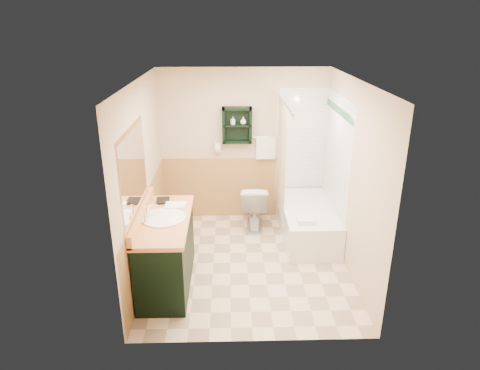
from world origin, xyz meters
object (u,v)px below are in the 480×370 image
vanity_book (156,193)px  soap_bottle_a (233,123)px  bathtub (307,222)px  hair_dryer (218,147)px  vanity (166,252)px  wall_shelf (237,125)px  toilet (254,206)px  soap_bottle_b (243,121)px

vanity_book → soap_bottle_a: 1.78m
bathtub → soap_bottle_a: bearing=146.9°
soap_bottle_a → bathtub: bearing=-33.1°
hair_dryer → vanity: size_ratio=0.17×
hair_dryer → soap_bottle_a: (0.24, -0.03, 0.39)m
wall_shelf → bathtub: 1.81m
hair_dryer → bathtub: hair_dryer is taller
toilet → soap_bottle_b: soap_bottle_b is taller
bathtub → vanity_book: (-2.08, -0.64, 0.75)m
vanity → bathtub: size_ratio=0.93×
soap_bottle_b → hair_dryer: bearing=175.7°
wall_shelf → vanity: wall_shelf is taller
hair_dryer → soap_bottle_a: soap_bottle_a is taller
bathtub → toilet: bearing=154.5°
hair_dryer → soap_bottle_a: bearing=-7.2°
toilet → vanity_book: (-1.31, -1.00, 0.64)m
wall_shelf → bathtub: wall_shelf is taller
soap_bottle_b → vanity: bearing=-118.3°
wall_shelf → vanity_book: (-1.06, -1.35, -0.55)m
hair_dryer → bathtub: size_ratio=0.16×
vanity_book → soap_bottle_b: size_ratio=1.97×
wall_shelf → soap_bottle_a: bearing=-175.4°
bathtub → soap_bottle_b: size_ratio=13.19×
vanity_book → toilet: bearing=32.1°
bathtub → soap_bottle_a: (-1.09, 0.71, 1.35)m
vanity_book → hair_dryer: bearing=55.9°
vanity → toilet: 1.89m
vanity → soap_bottle_a: 2.33m
wall_shelf → vanity_book: 1.80m
wall_shelf → soap_bottle_b: size_ratio=4.84×
toilet → bathtub: bearing=157.6°
wall_shelf → soap_bottle_b: bearing=-3.0°
hair_dryer → vanity_book: bearing=-118.9°
vanity → soap_bottle_b: bearing=61.7°
toilet → vanity_book: 1.77m
wall_shelf → vanity_book: size_ratio=2.46×
toilet → soap_bottle_a: (-0.32, 0.34, 1.24)m
wall_shelf → hair_dryer: (-0.30, 0.02, -0.35)m
hair_dryer → toilet: bearing=-33.9°
hair_dryer → toilet: size_ratio=0.33×
bathtub → wall_shelf: bearing=145.1°
wall_shelf → toilet: 1.27m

